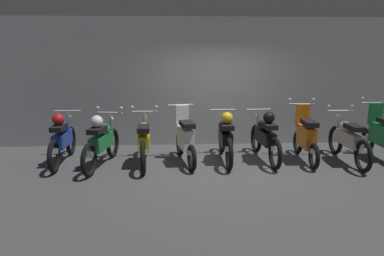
# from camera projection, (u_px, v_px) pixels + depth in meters

# --- Properties ---
(ground_plane) EXTENTS (80.00, 80.00, 0.00)m
(ground_plane) POSITION_uv_depth(u_px,v_px,m) (228.00, 167.00, 7.54)
(ground_plane) COLOR #424244
(back_wall) EXTENTS (16.00, 0.30, 3.09)m
(back_wall) POSITION_uv_depth(u_px,v_px,m) (217.00, 82.00, 9.22)
(back_wall) COLOR #9EA0A3
(back_wall) RESTS_ON ground
(motorbike_slot_0) EXTENTS (0.56, 1.95, 1.08)m
(motorbike_slot_0) POSITION_uv_depth(u_px,v_px,m) (62.00, 138.00, 7.74)
(motorbike_slot_0) COLOR black
(motorbike_slot_0) RESTS_ON ground
(motorbike_slot_1) EXTENTS (0.61, 1.93, 1.15)m
(motorbike_slot_1) POSITION_uv_depth(u_px,v_px,m) (102.00, 141.00, 7.52)
(motorbike_slot_1) COLOR black
(motorbike_slot_1) RESTS_ON ground
(motorbike_slot_2) EXTENTS (0.59, 1.95, 1.15)m
(motorbike_slot_2) POSITION_uv_depth(u_px,v_px,m) (144.00, 141.00, 7.68)
(motorbike_slot_2) COLOR black
(motorbike_slot_2) RESTS_ON ground
(motorbike_slot_3) EXTENTS (0.56, 1.67, 1.18)m
(motorbike_slot_3) POSITION_uv_depth(u_px,v_px,m) (185.00, 138.00, 7.78)
(motorbike_slot_3) COLOR black
(motorbike_slot_3) RESTS_ON ground
(motorbike_slot_4) EXTENTS (0.56, 1.95, 1.08)m
(motorbike_slot_4) POSITION_uv_depth(u_px,v_px,m) (225.00, 137.00, 7.89)
(motorbike_slot_4) COLOR black
(motorbike_slot_4) RESTS_ON ground
(motorbike_slot_5) EXTENTS (0.56, 1.95, 1.08)m
(motorbike_slot_5) POSITION_uv_depth(u_px,v_px,m) (265.00, 136.00, 7.93)
(motorbike_slot_5) COLOR black
(motorbike_slot_5) RESTS_ON ground
(motorbike_slot_6) EXTENTS (0.59, 1.68, 1.29)m
(motorbike_slot_6) POSITION_uv_depth(u_px,v_px,m) (306.00, 136.00, 7.91)
(motorbike_slot_6) COLOR black
(motorbike_slot_6) RESTS_ON ground
(motorbike_slot_7) EXTENTS (0.59, 1.95, 1.15)m
(motorbike_slot_7) POSITION_uv_depth(u_px,v_px,m) (348.00, 139.00, 7.79)
(motorbike_slot_7) COLOR black
(motorbike_slot_7) RESTS_ON ground
(motorbike_slot_8) EXTENTS (0.59, 1.68, 1.29)m
(motorbike_slot_8) POSITION_uv_depth(u_px,v_px,m) (381.00, 134.00, 8.09)
(motorbike_slot_8) COLOR black
(motorbike_slot_8) RESTS_ON ground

